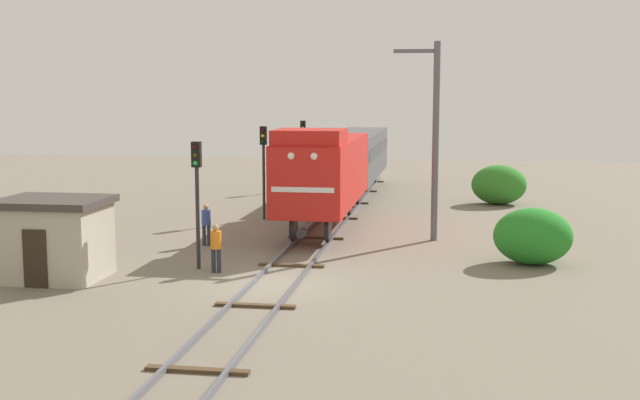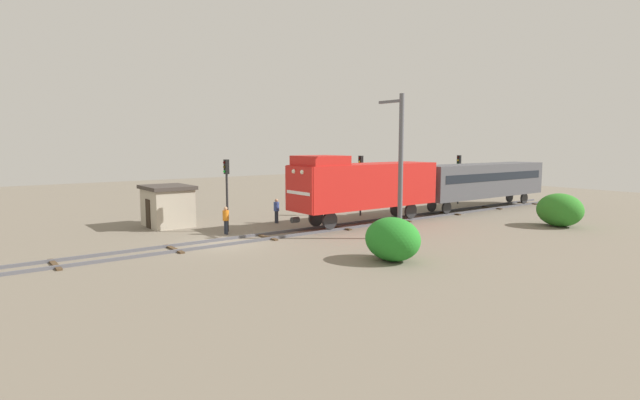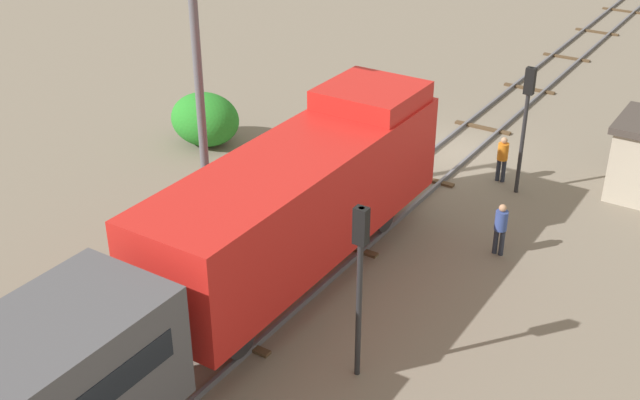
% 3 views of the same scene
% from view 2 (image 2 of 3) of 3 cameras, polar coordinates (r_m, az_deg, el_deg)
% --- Properties ---
extents(ground_plane, '(100.29, 100.29, 0.00)m').
position_cam_2_polar(ground_plane, '(28.32, -11.08, -4.88)').
color(ground_plane, '#756B5B').
extents(railway_track, '(2.40, 66.86, 0.16)m').
position_cam_2_polar(railway_track, '(28.31, -11.08, -4.74)').
color(railway_track, '#595960').
rests_on(railway_track, ground).
extents(locomotive, '(2.90, 11.60, 4.60)m').
position_cam_2_polar(locomotive, '(33.83, 4.98, 1.80)').
color(locomotive, red).
rests_on(locomotive, railway_track).
extents(passenger_car_leading, '(2.84, 14.00, 3.66)m').
position_cam_2_polar(passenger_car_leading, '(43.91, 18.00, 2.26)').
color(passenger_car_leading, '#4C4C51').
rests_on(passenger_car_leading, railway_track).
extents(traffic_signal_near, '(0.32, 0.34, 4.53)m').
position_cam_2_polar(traffic_signal_near, '(31.59, -10.63, 2.04)').
color(traffic_signal_near, '#262628').
rests_on(traffic_signal_near, ground).
extents(traffic_signal_mid, '(0.32, 0.34, 4.59)m').
position_cam_2_polar(traffic_signal_mid, '(38.19, 4.66, 2.94)').
color(traffic_signal_mid, '#262628').
rests_on(traffic_signal_mid, ground).
extents(traffic_signal_far, '(0.32, 0.34, 4.45)m').
position_cam_2_polar(traffic_signal_far, '(47.30, 15.56, 3.29)').
color(traffic_signal_far, '#262628').
rests_on(traffic_signal_far, ground).
extents(worker_near_track, '(0.38, 0.38, 1.70)m').
position_cam_2_polar(worker_near_track, '(30.89, -10.71, -2.05)').
color(worker_near_track, '#262B38').
rests_on(worker_near_track, ground).
extents(worker_by_signal, '(0.38, 0.38, 1.70)m').
position_cam_2_polar(worker_by_signal, '(34.76, -5.00, -1.02)').
color(worker_by_signal, '#262B38').
rests_on(worker_by_signal, ground).
extents(catenary_mast, '(1.94, 0.28, 8.33)m').
position_cam_2_polar(catenary_mast, '(29.03, 9.13, 4.21)').
color(catenary_mast, '#595960').
rests_on(catenary_mast, ground).
extents(relay_hut, '(3.50, 2.90, 2.74)m').
position_cam_2_polar(relay_hut, '(34.82, -17.03, -0.61)').
color(relay_hut, '#B2A893').
rests_on(relay_hut, ground).
extents(bush_near, '(2.85, 2.33, 2.07)m').
position_cam_2_polar(bush_near, '(23.81, 8.29, -4.45)').
color(bush_near, '#268226').
rests_on(bush_near, ground).
extents(bush_mid, '(3.05, 2.49, 2.21)m').
position_cam_2_polar(bush_mid, '(36.90, 25.72, -1.03)').
color(bush_mid, '#2F7E26').
rests_on(bush_mid, ground).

